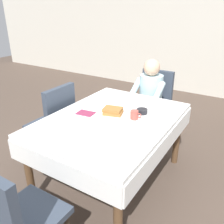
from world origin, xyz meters
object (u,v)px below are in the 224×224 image
at_px(dining_table_main, 112,126).
at_px(plate_breakfast, 113,114).
at_px(breakfast_stack, 113,111).
at_px(spoon_near_edge, 95,126).
at_px(bowl_butter, 142,111).
at_px(fork_left_of_plate, 96,112).
at_px(chair_left_side, 55,119).
at_px(syrup_pitcher, 101,101).
at_px(chair_diner, 153,100).
at_px(knife_right_of_plate, 129,120).
at_px(cup_coffee, 134,115).
at_px(diner_person, 150,94).
at_px(chair_near_camera, 12,216).

bearing_deg(dining_table_main, plate_breakfast, 105.61).
distance_m(breakfast_stack, spoon_near_edge, 0.29).
height_order(breakfast_stack, spoon_near_edge, breakfast_stack).
height_order(bowl_butter, fork_left_of_plate, bowl_butter).
bearing_deg(breakfast_stack, chair_left_side, -175.85).
xyz_separation_m(plate_breakfast, syrup_pitcher, (-0.27, 0.19, 0.03)).
distance_m(chair_diner, knife_right_of_plate, 1.18).
relative_size(plate_breakfast, fork_left_of_plate, 1.56).
xyz_separation_m(cup_coffee, knife_right_of_plate, (-0.02, -0.05, -0.04)).
bearing_deg(diner_person, bowl_butter, 108.03).
height_order(chair_diner, chair_near_camera, same).
height_order(chair_diner, cup_coffee, chair_diner).
height_order(chair_left_side, spoon_near_edge, chair_left_side).
height_order(dining_table_main, spoon_near_edge, spoon_near_edge).
bearing_deg(cup_coffee, breakfast_stack, -172.03).
xyz_separation_m(breakfast_stack, spoon_near_edge, (-0.01, -0.29, -0.04)).
bearing_deg(spoon_near_edge, fork_left_of_plate, 136.39).
relative_size(breakfast_stack, knife_right_of_plate, 1.09).
xyz_separation_m(chair_diner, fork_left_of_plate, (-0.16, -1.14, 0.21)).
height_order(cup_coffee, syrup_pitcher, cup_coffee).
bearing_deg(bowl_butter, plate_breakfast, -139.08).
relative_size(breakfast_stack, syrup_pitcher, 2.73).
bearing_deg(diner_person, fork_left_of_plate, 80.84).
bearing_deg(diner_person, cup_coffee, 104.90).
xyz_separation_m(breakfast_stack, bowl_butter, (0.22, 0.19, -0.02)).
xyz_separation_m(syrup_pitcher, knife_right_of_plate, (0.46, -0.21, -0.04)).
height_order(diner_person, spoon_near_edge, diner_person).
xyz_separation_m(plate_breakfast, bowl_butter, (0.22, 0.19, 0.01)).
height_order(breakfast_stack, bowl_butter, breakfast_stack).
height_order(cup_coffee, bowl_butter, cup_coffee).
relative_size(bowl_butter, syrup_pitcher, 1.37).
height_order(diner_person, chair_near_camera, diner_person).
relative_size(chair_left_side, knife_right_of_plate, 4.65).
bearing_deg(knife_right_of_plate, cup_coffee, -22.93).
relative_size(fork_left_of_plate, knife_right_of_plate, 0.90).
bearing_deg(spoon_near_edge, syrup_pitcher, 131.40).
bearing_deg(chair_left_side, chair_near_camera, -146.63).
bearing_deg(plate_breakfast, chair_near_camera, -89.29).
relative_size(syrup_pitcher, spoon_near_edge, 0.53).
relative_size(breakfast_stack, bowl_butter, 1.98).
distance_m(chair_diner, spoon_near_edge, 1.42).
bearing_deg(breakfast_stack, bowl_butter, 40.17).
xyz_separation_m(chair_diner, knife_right_of_plate, (0.22, -1.14, 0.21)).
distance_m(bowl_butter, knife_right_of_plate, 0.21).
bearing_deg(knife_right_of_plate, plate_breakfast, 87.27).
distance_m(chair_diner, fork_left_of_plate, 1.17).
bearing_deg(dining_table_main, chair_left_side, 180.00).
height_order(chair_diner, bowl_butter, chair_diner).
bearing_deg(chair_left_side, breakfast_stack, -85.85).
relative_size(dining_table_main, cup_coffee, 13.49).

